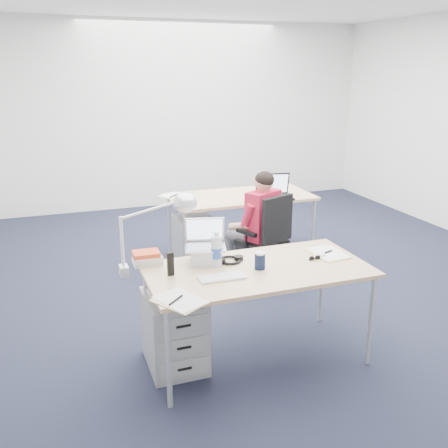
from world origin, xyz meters
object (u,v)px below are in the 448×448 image
object	(u,v)px
desk_near	(257,274)
cordless_phone	(170,264)
office_chair	(264,258)
water_bottle	(216,249)
computer_mouse	(322,254)
desk_lamp	(147,233)
seated_person	(253,226)
book_stack	(147,258)
can_koozie	(260,261)
sunglasses	(315,258)
drawer_pedestal_near	(175,331)
wireless_keyboard	(222,277)
drawer_pedestal_far	(195,242)
headphones	(230,259)
desk_far	(241,199)
dark_laptop	(275,186)
far_cup	(261,188)
silver_laptop	(205,243)
bear_figurine	(217,248)

from	to	relation	value
desk_near	cordless_phone	distance (m)	0.64
office_chair	water_bottle	distance (m)	1.55
computer_mouse	desk_lamp	bearing A→B (deg)	-166.38
seated_person	book_stack	world-z (taller)	seated_person
can_koozie	office_chair	bearing A→B (deg)	64.51
desk_near	sunglasses	xyz separation A→B (m)	(0.47, 0.01, 0.06)
desk_lamp	computer_mouse	bearing A→B (deg)	16.01
computer_mouse	book_stack	xyz separation A→B (m)	(-1.29, 0.29, 0.03)
drawer_pedestal_near	desk_lamp	world-z (taller)	desk_lamp
wireless_keyboard	desk_near	bearing A→B (deg)	17.25
wireless_keyboard	desk_lamp	distance (m)	0.60
drawer_pedestal_far	drawer_pedestal_near	bearing A→B (deg)	-110.62
headphones	book_stack	world-z (taller)	book_stack
seated_person	water_bottle	distance (m)	1.55
desk_far	water_bottle	size ratio (longest dim) A/B	6.19
desk_near	desk_far	size ratio (longest dim) A/B	1.00
can_koozie	water_bottle	size ratio (longest dim) A/B	0.49
drawer_pedestal_far	dark_laptop	world-z (taller)	dark_laptop
water_bottle	dark_laptop	size ratio (longest dim) A/B	0.68
dark_laptop	wireless_keyboard	bearing A→B (deg)	-114.16
seated_person	wireless_keyboard	world-z (taller)	seated_person
sunglasses	far_cup	bearing A→B (deg)	73.07
desk_near	far_cup	world-z (taller)	far_cup
seated_person	wireless_keyboard	size ratio (longest dim) A/B	3.56
desk_far	silver_laptop	world-z (taller)	silver_laptop
book_stack	drawer_pedestal_far	bearing A→B (deg)	62.70
desk_far	seated_person	size ratio (longest dim) A/B	1.41
drawer_pedestal_near	wireless_keyboard	size ratio (longest dim) A/B	1.72
computer_mouse	water_bottle	bearing A→B (deg)	-166.36
desk_near	bear_figurine	distance (m)	0.39
bear_figurine	wireless_keyboard	bearing A→B (deg)	-101.83
book_stack	desk_lamp	size ratio (longest dim) A/B	0.36
drawer_pedestal_far	book_stack	world-z (taller)	book_stack
can_koozie	sunglasses	distance (m)	0.46
desk_far	far_cup	bearing A→B (deg)	9.28
office_chair	wireless_keyboard	bearing A→B (deg)	-145.91
seated_person	dark_laptop	size ratio (longest dim) A/B	3.01
desk_far	book_stack	world-z (taller)	book_stack
office_chair	can_koozie	bearing A→B (deg)	-137.14
wireless_keyboard	desk_far	bearing A→B (deg)	66.87
drawer_pedestal_near	can_koozie	distance (m)	0.81
can_koozie	water_bottle	distance (m)	0.32
silver_laptop	desk_lamp	distance (m)	0.45
book_stack	far_cup	size ratio (longest dim) A/B	2.03
drawer_pedestal_far	desk_near	bearing A→B (deg)	-92.63
headphones	dark_laptop	world-z (taller)	dark_laptop
drawer_pedestal_far	wireless_keyboard	size ratio (longest dim) A/B	1.72
headphones	book_stack	bearing A→B (deg)	159.22
book_stack	desk_lamp	xyz separation A→B (m)	(-0.02, -0.16, 0.24)
wireless_keyboard	book_stack	xyz separation A→B (m)	(-0.43, 0.44, 0.04)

